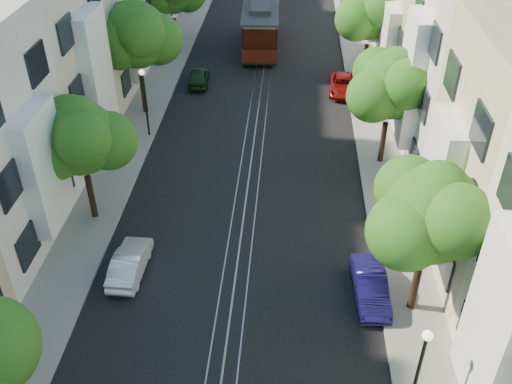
% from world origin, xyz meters
% --- Properties ---
extents(ground, '(200.00, 200.00, 0.00)m').
position_xyz_m(ground, '(0.00, 28.00, 0.00)').
color(ground, black).
rests_on(ground, ground).
extents(sidewalk_east, '(2.50, 80.00, 0.12)m').
position_xyz_m(sidewalk_east, '(7.25, 28.00, 0.06)').
color(sidewalk_east, gray).
rests_on(sidewalk_east, ground).
extents(sidewalk_west, '(2.50, 80.00, 0.12)m').
position_xyz_m(sidewalk_west, '(-7.25, 28.00, 0.06)').
color(sidewalk_west, gray).
rests_on(sidewalk_west, ground).
extents(rail_left, '(0.06, 80.00, 0.02)m').
position_xyz_m(rail_left, '(-0.55, 28.00, 0.01)').
color(rail_left, gray).
rests_on(rail_left, ground).
extents(rail_slot, '(0.06, 80.00, 0.02)m').
position_xyz_m(rail_slot, '(0.00, 28.00, 0.01)').
color(rail_slot, gray).
rests_on(rail_slot, ground).
extents(rail_right, '(0.06, 80.00, 0.02)m').
position_xyz_m(rail_right, '(0.55, 28.00, 0.01)').
color(rail_right, gray).
rests_on(rail_right, ground).
extents(lane_line, '(0.08, 80.00, 0.01)m').
position_xyz_m(lane_line, '(0.00, 28.00, 0.00)').
color(lane_line, tan).
rests_on(lane_line, ground).
extents(townhouses_east, '(7.75, 72.00, 12.00)m').
position_xyz_m(townhouses_east, '(11.87, 27.91, 5.18)').
color(townhouses_east, beige).
rests_on(townhouses_east, ground).
extents(townhouses_west, '(7.75, 72.00, 11.76)m').
position_xyz_m(townhouses_west, '(-11.87, 27.91, 5.08)').
color(townhouses_west, silver).
rests_on(townhouses_west, ground).
extents(tree_e_b, '(4.93, 4.08, 6.68)m').
position_xyz_m(tree_e_b, '(7.26, 8.98, 4.73)').
color(tree_e_b, black).
rests_on(tree_e_b, ground).
extents(tree_e_c, '(4.84, 3.99, 6.52)m').
position_xyz_m(tree_e_c, '(7.26, 19.98, 4.60)').
color(tree_e_c, black).
rests_on(tree_e_c, ground).
extents(tree_e_d, '(5.01, 4.16, 6.85)m').
position_xyz_m(tree_e_d, '(7.26, 30.98, 4.87)').
color(tree_e_d, black).
rests_on(tree_e_d, ground).
extents(tree_w_b, '(4.72, 3.87, 6.27)m').
position_xyz_m(tree_w_b, '(-7.14, 13.98, 4.40)').
color(tree_w_b, black).
rests_on(tree_w_b, ground).
extents(tree_w_c, '(5.13, 4.28, 7.09)m').
position_xyz_m(tree_w_c, '(-7.14, 24.98, 5.07)').
color(tree_w_c, black).
rests_on(tree_w_c, ground).
extents(lamp_east, '(0.32, 0.32, 4.16)m').
position_xyz_m(lamp_east, '(6.30, 4.00, 2.85)').
color(lamp_east, black).
rests_on(lamp_east, ground).
extents(lamp_west, '(0.32, 0.32, 4.16)m').
position_xyz_m(lamp_west, '(-6.30, 22.00, 2.85)').
color(lamp_west, black).
rests_on(lamp_west, ground).
extents(cable_car, '(3.12, 8.98, 3.41)m').
position_xyz_m(cable_car, '(-0.50, 36.82, 2.02)').
color(cable_car, black).
rests_on(cable_car, ground).
extents(parked_car_e_mid, '(1.45, 3.60, 1.16)m').
position_xyz_m(parked_car_e_mid, '(5.60, 9.55, 0.58)').
color(parked_car_e_mid, '#120E46').
rests_on(parked_car_e_mid, ground).
extents(parked_car_e_far, '(1.98, 3.94, 1.07)m').
position_xyz_m(parked_car_e_far, '(5.60, 28.92, 0.54)').
color(parked_car_e_far, maroon).
rests_on(parked_car_e_far, ground).
extents(parked_car_w_mid, '(1.28, 3.46, 1.13)m').
position_xyz_m(parked_car_w_mid, '(-4.52, 10.32, 0.57)').
color(parked_car_w_mid, silver).
rests_on(parked_car_w_mid, ground).
extents(parked_car_w_far, '(1.56, 3.39, 1.13)m').
position_xyz_m(parked_car_w_far, '(-4.40, 29.51, 0.56)').
color(parked_car_w_far, '#153314').
rests_on(parked_car_w_far, ground).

